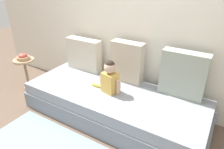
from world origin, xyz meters
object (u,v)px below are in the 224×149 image
Objects in this scene: banana at (97,85)px; side_table at (25,67)px; throw_pillow_center at (127,62)px; throw_pillow_right at (183,75)px; throw_pillow_left at (84,54)px; toddler at (110,77)px; fruit_bowl at (23,57)px; couch at (113,105)px.

banana is 0.32× the size of side_table.
throw_pillow_center is 0.76m from throw_pillow_right.
throw_pillow_left is 1.29× the size of toddler.
throw_pillow_right is (1.52, 0.00, 0.04)m from throw_pillow_left.
toddler is (0.72, -0.39, -0.03)m from throw_pillow_left.
throw_pillow_center is 3.38× the size of banana.
side_table is at bearing -177.45° from toddler.
throw_pillow_center is at bearing 0.00° from throw_pillow_left.
throw_pillow_left reaches higher than side_table.
throw_pillow_center is 1.30× the size of toddler.
toddler is at bearing 2.55° from fruit_bowl.
banana is (-0.23, 0.02, -0.20)m from toddler.
throw_pillow_left reaches higher than banana.
couch is 0.96m from throw_pillow_left.
throw_pillow_center is 1.72m from fruit_bowl.
throw_pillow_left is (-0.76, 0.38, 0.45)m from couch.
banana is at bearing -36.97° from throw_pillow_left.
banana is 1.40m from fruit_bowl.
throw_pillow_left is 1.00× the size of throw_pillow_center.
throw_pillow_left is 2.84× the size of fruit_bowl.
couch is at bearing 2.98° from side_table.
throw_pillow_left is at bearing 27.41° from fruit_bowl.
throw_pillow_right is 1.08× the size of side_table.
throw_pillow_center is 0.99× the size of throw_pillow_right.
banana is 0.84× the size of fruit_bowl.
throw_pillow_center is at bearing 90.00° from couch.
side_table is at bearing -177.02° from couch.
toddler is at bearing -154.05° from throw_pillow_right.
banana is at bearing 3.76° from fruit_bowl.
toddler reaches higher than banana.
couch is 0.62m from throw_pillow_center.
couch is at bearing -1.03° from banana.
toddler is 2.20× the size of fruit_bowl.
throw_pillow_center is at bearing 84.04° from toddler.
side_table is (-1.65, -0.09, 0.21)m from couch.
throw_pillow_right is (0.76, 0.38, 0.49)m from couch.
couch is at bearing -153.72° from throw_pillow_right.
throw_pillow_center reaches higher than couch.
toddler reaches higher than fruit_bowl.
throw_pillow_left is 0.98× the size of throw_pillow_right.
fruit_bowl is (-1.65, -0.09, 0.38)m from couch.
fruit_bowl is (-1.38, -0.09, 0.16)m from banana.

